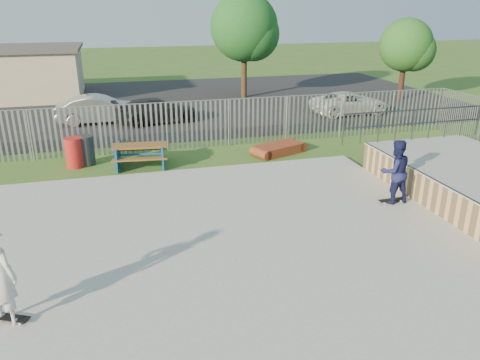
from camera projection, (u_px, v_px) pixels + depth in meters
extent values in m
plane|color=#3A6021|center=(172.00, 260.00, 11.10)|extent=(120.00, 120.00, 0.00)
cube|color=#9D9E98|center=(171.00, 258.00, 11.08)|extent=(15.00, 12.00, 0.15)
cylinder|color=#383A3F|center=(427.00, 176.00, 13.45)|extent=(0.06, 7.00, 0.06)
cube|color=brown|center=(140.00, 146.00, 17.29)|extent=(2.03, 0.96, 0.07)
cube|color=brown|center=(140.00, 159.00, 16.80)|extent=(1.98, 0.51, 0.05)
cube|color=brown|center=(141.00, 149.00, 18.01)|extent=(1.98, 0.51, 0.05)
cube|color=#144E8A|center=(141.00, 156.00, 17.43)|extent=(1.90, 1.70, 0.81)
cube|color=maroon|center=(279.00, 149.00, 18.97)|extent=(2.14, 1.60, 0.38)
cylinder|color=#A51B19|center=(74.00, 153.00, 17.29)|extent=(0.67, 0.67, 1.12)
cylinder|color=#232426|center=(85.00, 150.00, 17.54)|extent=(0.67, 0.67, 1.12)
cube|color=black|center=(132.00, 104.00, 28.27)|extent=(40.00, 18.00, 0.02)
imported|color=silver|center=(100.00, 109.00, 23.61)|extent=(4.25, 1.52, 1.40)
imported|color=black|center=(156.00, 110.00, 23.73)|extent=(4.49, 2.46, 1.23)
imported|color=silver|center=(350.00, 103.00, 25.59)|extent=(4.44, 2.27, 1.20)
cylinder|color=#41301A|center=(244.00, 68.00, 29.76)|extent=(0.36, 0.36, 3.74)
sphere|color=#1B4F1D|center=(244.00, 27.00, 28.88)|extent=(4.18, 4.18, 4.18)
cylinder|color=#382116|center=(402.00, 77.00, 29.31)|extent=(0.34, 0.34, 2.87)
sphere|color=#24531C|center=(406.00, 45.00, 28.63)|extent=(3.21, 3.21, 3.21)
cube|color=black|center=(391.00, 200.00, 13.99)|extent=(0.80, 0.22, 0.02)
cube|color=black|center=(9.00, 317.00, 8.75)|extent=(0.81, 0.53, 0.02)
imported|color=#151943|center=(395.00, 172.00, 13.68)|extent=(0.95, 0.75, 1.92)
imported|color=silver|center=(0.00, 276.00, 8.43)|extent=(0.84, 0.78, 1.92)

